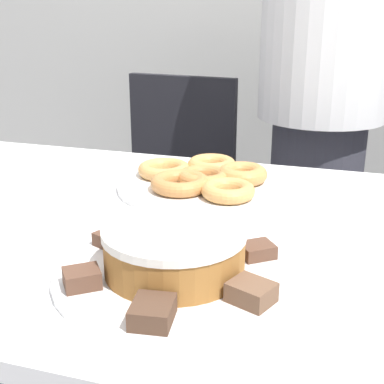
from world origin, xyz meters
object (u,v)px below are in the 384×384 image
at_px(person_standing, 322,104).
at_px(office_chair_left, 166,217).
at_px(plate_cake, 175,274).
at_px(plate_donuts, 204,186).
at_px(frosted_cake, 174,249).

height_order(person_standing, office_chair_left, person_standing).
bearing_deg(office_chair_left, plate_cake, -64.37).
distance_m(office_chair_left, plate_cake, 1.10).
bearing_deg(plate_cake, plate_donuts, 99.92).
bearing_deg(plate_donuts, office_chair_left, 117.13).
height_order(office_chair_left, plate_donuts, office_chair_left).
height_order(person_standing, frosted_cake, person_standing).
relative_size(plate_cake, plate_donuts, 0.95).
relative_size(office_chair_left, plate_cake, 2.59).
bearing_deg(plate_donuts, frosted_cake, -80.08).
bearing_deg(plate_donuts, person_standing, 73.46).
bearing_deg(office_chair_left, person_standing, 10.39).
relative_size(person_standing, office_chair_left, 1.79).
relative_size(person_standing, frosted_cake, 7.88).
distance_m(person_standing, plate_donuts, 0.67).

